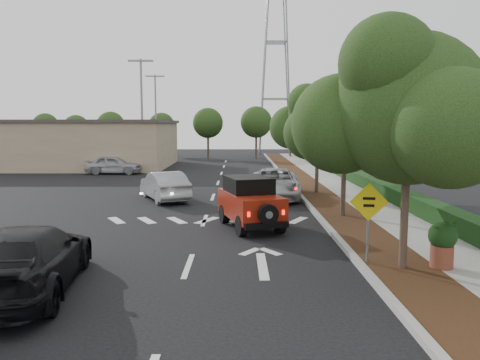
{
  "coord_description": "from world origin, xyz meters",
  "views": [
    {
      "loc": [
        1.37,
        -12.24,
        3.79
      ],
      "look_at": [
        1.4,
        3.0,
        1.98
      ],
      "focal_mm": 35.0,
      "sensor_mm": 36.0,
      "label": 1
    }
  ],
  "objects_px": {
    "silver_suv_ahead": "(274,183)",
    "speed_hump_sign": "(369,212)",
    "black_suv_oncoming": "(26,259)",
    "red_jeep": "(249,202)"
  },
  "relations": [
    {
      "from": "red_jeep",
      "to": "silver_suv_ahead",
      "type": "height_order",
      "value": "red_jeep"
    },
    {
      "from": "silver_suv_ahead",
      "to": "black_suv_oncoming",
      "type": "height_order",
      "value": "black_suv_oncoming"
    },
    {
      "from": "black_suv_oncoming",
      "to": "speed_hump_sign",
      "type": "height_order",
      "value": "speed_hump_sign"
    },
    {
      "from": "red_jeep",
      "to": "speed_hump_sign",
      "type": "distance_m",
      "value": 5.8
    },
    {
      "from": "silver_suv_ahead",
      "to": "speed_hump_sign",
      "type": "height_order",
      "value": "speed_hump_sign"
    },
    {
      "from": "silver_suv_ahead",
      "to": "black_suv_oncoming",
      "type": "bearing_deg",
      "value": -111.72
    },
    {
      "from": "silver_suv_ahead",
      "to": "black_suv_oncoming",
      "type": "distance_m",
      "value": 15.22
    },
    {
      "from": "black_suv_oncoming",
      "to": "red_jeep",
      "type": "bearing_deg",
      "value": -134.66
    },
    {
      "from": "black_suv_oncoming",
      "to": "speed_hump_sign",
      "type": "relative_size",
      "value": 2.47
    },
    {
      "from": "silver_suv_ahead",
      "to": "speed_hump_sign",
      "type": "xyz_separation_m",
      "value": [
        1.6,
        -11.8,
        0.73
      ]
    }
  ]
}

